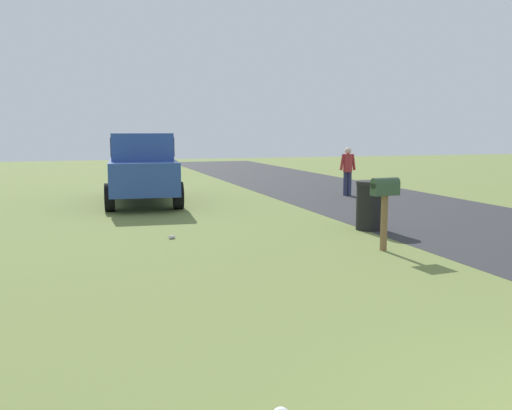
# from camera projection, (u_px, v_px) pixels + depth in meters

# --- Properties ---
(mailbox) EXTENTS (0.24, 0.52, 1.33)m
(mailbox) POSITION_uv_depth(u_px,v_px,m) (385.00, 192.00, 9.76)
(mailbox) COLOR brown
(mailbox) RESTS_ON ground
(pickup_truck) EXTENTS (5.43, 2.40, 2.09)m
(pickup_truck) POSITION_uv_depth(u_px,v_px,m) (142.00, 166.00, 16.35)
(pickup_truck) COLOR #284793
(pickup_truck) RESTS_ON ground
(trash_bin) EXTENTS (0.61, 0.61, 1.07)m
(trash_bin) POSITION_uv_depth(u_px,v_px,m) (370.00, 205.00, 11.94)
(trash_bin) COLOR black
(trash_bin) RESTS_ON ground
(pedestrian) EXTENTS (0.30, 0.57, 1.61)m
(pedestrian) POSITION_uv_depth(u_px,v_px,m) (348.00, 168.00, 18.21)
(pedestrian) COLOR #2D3351
(pedestrian) RESTS_ON ground
(litter_can_near_hydrant) EXTENTS (0.10, 0.13, 0.07)m
(litter_can_near_hydrant) POSITION_uv_depth(u_px,v_px,m) (172.00, 237.00, 10.98)
(litter_can_near_hydrant) COLOR silver
(litter_can_near_hydrant) RESTS_ON ground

